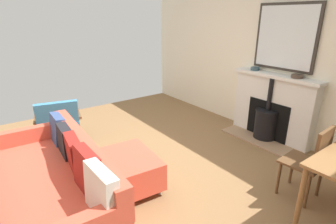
% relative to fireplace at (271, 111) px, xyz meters
% --- Properties ---
extents(ground_plane, '(5.10, 5.83, 0.01)m').
position_rel_fireplace_xyz_m(ground_plane, '(2.35, -0.40, -0.48)').
color(ground_plane, olive).
extents(wall_left, '(0.12, 5.83, 2.84)m').
position_rel_fireplace_xyz_m(wall_left, '(-0.20, -0.40, 0.94)').
color(wall_left, silver).
rests_on(wall_left, ground).
extents(fireplace, '(0.57, 1.45, 1.09)m').
position_rel_fireplace_xyz_m(fireplace, '(0.00, 0.00, 0.00)').
color(fireplace, '#9E7A5B').
rests_on(fireplace, ground).
extents(mirror_over_mantel, '(0.04, 0.99, 0.99)m').
position_rel_fireplace_xyz_m(mirror_over_mantel, '(-0.11, 0.00, 1.17)').
color(mirror_over_mantel, '#2D2823').
extents(mantel_bowl_near, '(0.14, 0.14, 0.05)m').
position_rel_fireplace_xyz_m(mantel_bowl_near, '(-0.02, -0.41, 0.64)').
color(mantel_bowl_near, '#334C56').
rests_on(mantel_bowl_near, fireplace).
extents(mantel_bowl_far, '(0.17, 0.17, 0.05)m').
position_rel_fireplace_xyz_m(mantel_bowl_far, '(-0.02, 0.33, 0.64)').
color(mantel_bowl_far, '#47382D').
rests_on(mantel_bowl_far, fireplace).
extents(sofa, '(0.97, 2.08, 0.86)m').
position_rel_fireplace_xyz_m(sofa, '(3.35, -0.21, -0.12)').
color(sofa, '#B2B2B7').
rests_on(sofa, ground).
extents(ottoman, '(0.61, 0.82, 0.42)m').
position_rel_fireplace_xyz_m(ottoman, '(2.53, -0.17, -0.23)').
color(ottoman, '#B2B2B7').
rests_on(ottoman, ground).
extents(armchair_accent, '(0.78, 0.71, 0.76)m').
position_rel_fireplace_xyz_m(armchair_accent, '(2.90, -1.84, -0.04)').
color(armchair_accent, brown).
rests_on(armchair_accent, ground).
extents(dining_chair_near_fireplace, '(0.43, 0.43, 0.88)m').
position_rel_fireplace_xyz_m(dining_chair_near_fireplace, '(1.06, 1.19, 0.03)').
color(dining_chair_near_fireplace, brown).
rests_on(dining_chair_near_fireplace, ground).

